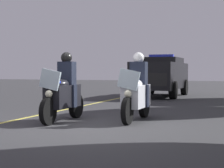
{
  "coord_description": "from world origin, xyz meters",
  "views": [
    {
      "loc": [
        7.66,
        3.39,
        1.25
      ],
      "look_at": [
        -1.74,
        0.0,
        0.9
      ],
      "focal_mm": 60.61,
      "sensor_mm": 36.0,
      "label": 1
    }
  ],
  "objects": [
    {
      "name": "police_suv",
      "position": [
        -10.51,
        -0.62,
        1.07
      ],
      "size": [
        4.91,
        2.08,
        2.05
      ],
      "color": "black",
      "rests_on": "ground"
    },
    {
      "name": "lane_stripe_center",
      "position": [
        0.0,
        -2.15,
        0.0
      ],
      "size": [
        48.0,
        0.12,
        0.01
      ],
      "primitive_type": "cube",
      "color": "#E0D14C",
      "rests_on": "ground"
    },
    {
      "name": "police_motorcycle_lead_right",
      "position": [
        -1.41,
        0.77,
        0.7
      ],
      "size": [
        2.14,
        0.56,
        1.72
      ],
      "color": "black",
      "rests_on": "ground"
    },
    {
      "name": "ground_plane",
      "position": [
        0.0,
        0.0,
        0.0
      ],
      "size": [
        80.0,
        80.0,
        0.0
      ],
      "primitive_type": "plane",
      "color": "#333335"
    },
    {
      "name": "police_motorcycle_lead_left",
      "position": [
        -0.72,
        -0.92,
        0.7
      ],
      "size": [
        2.14,
        0.56,
        1.72
      ],
      "color": "black",
      "rests_on": "ground"
    }
  ]
}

